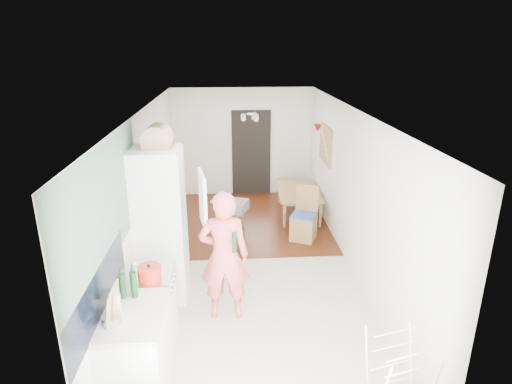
{
  "coord_description": "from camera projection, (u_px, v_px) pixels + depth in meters",
  "views": [
    {
      "loc": [
        -0.31,
        -6.2,
        3.43
      ],
      "look_at": [
        0.1,
        0.2,
        1.19
      ],
      "focal_mm": 30.0,
      "sensor_mm": 36.0,
      "label": 1
    }
  ],
  "objects": [
    {
      "name": "room_shell",
      "position": [
        250.0,
        193.0,
        6.58
      ],
      "size": [
        3.2,
        7.0,
        2.5
      ],
      "primitive_type": null,
      "color": "silver",
      "rests_on": "ground"
    },
    {
      "name": "floor",
      "position": [
        251.0,
        265.0,
        7.0
      ],
      "size": [
        3.2,
        7.0,
        0.01
      ],
      "primitive_type": "cube",
      "color": "beige",
      "rests_on": "ground"
    },
    {
      "name": "wood_floor_overlay",
      "position": [
        246.0,
        220.0,
        8.74
      ],
      "size": [
        3.2,
        3.3,
        0.01
      ],
      "primitive_type": "cube",
      "color": "#50270C",
      "rests_on": "room_shell"
    },
    {
      "name": "sage_wall_panel",
      "position": [
        106.0,
        205.0,
        4.41
      ],
      "size": [
        0.02,
        3.0,
        1.3
      ],
      "primitive_type": "cube",
      "color": "slate",
      "rests_on": "room_shell"
    },
    {
      "name": "tile_splashback",
      "position": [
        100.0,
        293.0,
        4.12
      ],
      "size": [
        0.02,
        1.9,
        0.5
      ],
      "primitive_type": "cube",
      "color": "black",
      "rests_on": "room_shell"
    },
    {
      "name": "doorway_recess",
      "position": [
        251.0,
        153.0,
        9.96
      ],
      "size": [
        0.9,
        0.04,
        2.0
      ],
      "primitive_type": "cube",
      "color": "black",
      "rests_on": "room_shell"
    },
    {
      "name": "base_cabinet",
      "position": [
        137.0,
        353.0,
        4.37
      ],
      "size": [
        0.6,
        0.9,
        0.86
      ],
      "primitive_type": "cube",
      "color": "white",
      "rests_on": "room_shell"
    },
    {
      "name": "worktop",
      "position": [
        133.0,
        315.0,
        4.22
      ],
      "size": [
        0.62,
        0.92,
        0.06
      ],
      "primitive_type": "cube",
      "color": "silver",
      "rests_on": "room_shell"
    },
    {
      "name": "range_cooker",
      "position": [
        149.0,
        309.0,
        5.08
      ],
      "size": [
        0.6,
        0.6,
        0.88
      ],
      "primitive_type": "cube",
      "color": "white",
      "rests_on": "room_shell"
    },
    {
      "name": "cooker_top",
      "position": [
        146.0,
        275.0,
        4.93
      ],
      "size": [
        0.6,
        0.6,
        0.04
      ],
      "primitive_type": "cube",
      "color": "#B8B8BB",
      "rests_on": "room_shell"
    },
    {
      "name": "fridge_housing",
      "position": [
        160.0,
        226.0,
        5.83
      ],
      "size": [
        0.66,
        0.66,
        2.15
      ],
      "primitive_type": "cube",
      "color": "white",
      "rests_on": "room_shell"
    },
    {
      "name": "fridge_door",
      "position": [
        203.0,
        200.0,
        5.43
      ],
      "size": [
        0.14,
        0.56,
        0.7
      ],
      "primitive_type": "cube",
      "rotation": [
        0.0,
        0.0,
        -1.4
      ],
      "color": "white",
      "rests_on": "room_shell"
    },
    {
      "name": "fridge_interior",
      "position": [
        181.0,
        192.0,
        5.69
      ],
      "size": [
        0.02,
        0.52,
        0.66
      ],
      "primitive_type": "cube",
      "color": "white",
      "rests_on": "room_shell"
    },
    {
      "name": "pinboard",
      "position": [
        326.0,
        144.0,
        8.37
      ],
      "size": [
        0.03,
        0.9,
        0.7
      ],
      "primitive_type": "cube",
      "color": "tan",
      "rests_on": "room_shell"
    },
    {
      "name": "pinboard_frame",
      "position": [
        325.0,
        144.0,
        8.37
      ],
      "size": [
        0.0,
        0.94,
        0.74
      ],
      "primitive_type": "cube",
      "color": "#9F7740",
      "rests_on": "room_shell"
    },
    {
      "name": "wall_sconce",
      "position": [
        318.0,
        128.0,
        8.91
      ],
      "size": [
        0.18,
        0.18,
        0.16
      ],
      "primitive_type": "cone",
      "color": "maroon",
      "rests_on": "room_shell"
    },
    {
      "name": "person",
      "position": [
        224.0,
        245.0,
        5.37
      ],
      "size": [
        0.76,
        0.51,
        2.06
      ],
      "primitive_type": "imported",
      "rotation": [
        0.0,
        0.0,
        3.12
      ],
      "color": "#F36162",
      "rests_on": "floor"
    },
    {
      "name": "dining_table",
      "position": [
        299.0,
        204.0,
        8.97
      ],
      "size": [
        0.77,
        1.32,
        0.46
      ],
      "primitive_type": "imported",
      "rotation": [
        0.0,
        0.0,
        1.53
      ],
      "color": "#9F7740",
      "rests_on": "floor"
    },
    {
      "name": "dining_chair",
      "position": [
        304.0,
        214.0,
        7.73
      ],
      "size": [
        0.56,
        0.56,
        1.0
      ],
      "primitive_type": null,
      "rotation": [
        0.0,
        0.0,
        -0.42
      ],
      "color": "#9F7740",
      "rests_on": "floor"
    },
    {
      "name": "stool",
      "position": [
        234.0,
        220.0,
        8.26
      ],
      "size": [
        0.4,
        0.4,
        0.41
      ],
      "primitive_type": null,
      "rotation": [
        0.0,
        0.0,
        -0.34
      ],
      "color": "#9F7740",
      "rests_on": "floor"
    },
    {
      "name": "grey_drape",
      "position": [
        235.0,
        206.0,
        8.12
      ],
      "size": [
        0.56,
        0.56,
        0.19
      ],
      "primitive_type": "cube",
      "rotation": [
        0.0,
        0.0,
        -0.39
      ],
      "color": "gray",
      "rests_on": "stool"
    },
    {
      "name": "drying_rack",
      "position": [
        397.0,
        381.0,
        3.99
      ],
      "size": [
        0.55,
        0.52,
        0.89
      ],
      "primitive_type": null,
      "rotation": [
        0.0,
        0.0,
        0.26
      ],
      "color": "white",
      "rests_on": "floor"
    },
    {
      "name": "bread_bin",
      "position": [
        157.0,
        139.0,
        5.53
      ],
      "size": [
        0.46,
        0.44,
        0.21
      ],
      "primitive_type": null,
      "rotation": [
        0.0,
        0.0,
        -0.18
      ],
      "color": "tan",
      "rests_on": "fridge_housing"
    },
    {
      "name": "red_casserole",
      "position": [
        149.0,
        273.0,
        4.78
      ],
      "size": [
        0.3,
        0.3,
        0.16
      ],
      "primitive_type": "cylinder",
      "rotation": [
        0.0,
        0.0,
        -0.14
      ],
      "color": "red",
      "rests_on": "cooker_top"
    },
    {
      "name": "steel_pan",
      "position": [
        112.0,
        320.0,
        4.03
      ],
      "size": [
        0.21,
        0.21,
        0.09
      ],
      "primitive_type": "cylinder",
      "rotation": [
        0.0,
        0.0,
        0.18
      ],
      "color": "#B8B8BB",
      "rests_on": "worktop"
    },
    {
      "name": "held_bottle",
      "position": [
        234.0,
        243.0,
        5.17
      ],
      "size": [
        0.06,
        0.06,
        0.26
      ],
      "primitive_type": "cylinder",
      "color": "#143B1A",
      "rests_on": "person"
    },
    {
      "name": "bottle_a",
      "position": [
        122.0,
        286.0,
        4.42
      ],
      "size": [
        0.07,
        0.07,
        0.28
      ],
      "primitive_type": "cylinder",
      "rotation": [
        0.0,
        0.0,
        0.02
      ],
      "color": "#143B1A",
      "rests_on": "worktop"
    },
    {
      "name": "bottle_b",
      "position": [
        134.0,
        284.0,
        4.43
      ],
      "size": [
        0.08,
        0.08,
        0.3
      ],
      "primitive_type": "cylinder",
      "rotation": [
        0.0,
        0.0,
        0.17
      ],
      "color": "#143B1A",
      "rests_on": "worktop"
    },
    {
      "name": "bottle_c",
      "position": [
        117.0,
        303.0,
        4.19
      ],
      "size": [
        0.09,
        0.09,
        0.2
      ],
      "primitive_type": "cylinder",
      "rotation": [
        0.0,
        0.0,
        0.1
      ],
      "color": "beige",
      "rests_on": "worktop"
    },
    {
      "name": "pepper_mill_front",
      "position": [
        133.0,
        283.0,
        4.5
      ],
      "size": [
        0.07,
        0.07,
        0.23
      ],
      "primitive_type": "cylinder",
      "rotation": [
        0.0,
        0.0,
        -0.05
      ],
      "color": "tan",
      "rests_on": "worktop"
    },
    {
      "name": "pepper_mill_back",
      "position": [
        135.0,
        275.0,
        4.67
      ],
      "size": [
        0.06,
        0.06,
        0.22
      ],
      "primitive_type": "cylinder",
      "rotation": [
        0.0,
        0.0,
        0.0
      ],
      "color": "tan",
      "rests_on": "worktop"
    },
    {
      "name": "chopping_boards",
      "position": [
        112.0,
        304.0,
        4.05
      ],
      "size": [
        0.06,
        0.26,
        0.35
      ],
      "primitive_type": null,
      "rotation": [
        0.0,
        0.0,
        0.11
      ],
      "color": "tan",
      "rests_on": "worktop"
    }
  ]
}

